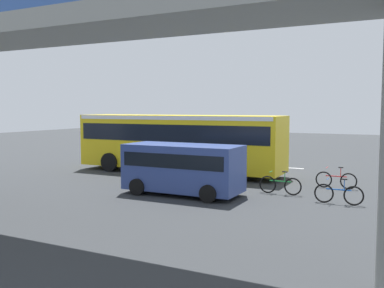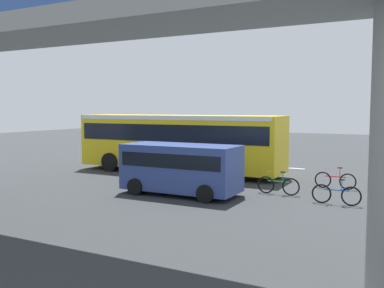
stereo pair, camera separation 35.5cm
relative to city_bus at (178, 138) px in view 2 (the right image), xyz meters
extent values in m
plane|color=#2D3033|center=(1.20, -1.35, -1.88)|extent=(80.00, 80.00, 0.00)
cube|color=yellow|center=(-0.01, 0.00, -0.17)|extent=(11.50, 2.55, 2.86)
cube|color=black|center=(-0.01, 0.00, 0.35)|extent=(11.04, 2.59, 0.90)
cube|color=white|center=(-0.01, 0.00, 1.15)|extent=(11.27, 2.58, 0.20)
cube|color=black|center=(5.76, 0.00, 0.18)|extent=(0.04, 2.24, 1.20)
cylinder|color=black|center=(3.67, 1.27, -1.36)|extent=(1.04, 0.30, 1.04)
cylinder|color=black|center=(3.67, -1.28, -1.36)|extent=(1.04, 0.30, 1.04)
cylinder|color=black|center=(-3.69, 1.27, -1.36)|extent=(1.04, 0.30, 1.04)
cylinder|color=black|center=(-3.69, -1.28, -1.36)|extent=(1.04, 0.30, 1.04)
cube|color=#33478C|center=(-2.99, 5.10, -0.77)|extent=(4.80, 1.95, 1.86)
cube|color=black|center=(-2.99, 5.10, -0.41)|extent=(4.42, 1.98, 0.56)
cylinder|color=black|center=(-1.41, 6.07, -1.54)|extent=(0.68, 0.22, 0.68)
cylinder|color=black|center=(-1.41, 4.12, -1.54)|extent=(0.68, 0.22, 0.68)
cylinder|color=black|center=(-4.58, 6.07, -1.54)|extent=(0.68, 0.22, 0.68)
cylinder|color=black|center=(-4.58, 4.12, -1.54)|extent=(0.68, 0.22, 0.68)
torus|color=black|center=(-8.44, 4.11, -1.52)|extent=(0.72, 0.06, 0.72)
torus|color=black|center=(-9.49, 4.11, -1.52)|extent=(0.72, 0.06, 0.72)
cube|color=blue|center=(-8.96, 4.11, -1.34)|extent=(0.89, 0.04, 0.04)
cylinder|color=blue|center=(-9.15, 4.11, -1.14)|extent=(0.03, 0.03, 0.40)
cube|color=black|center=(-9.15, 4.11, -0.94)|extent=(0.20, 0.08, 0.04)
cylinder|color=blue|center=(-8.56, 4.11, -0.97)|extent=(0.02, 0.44, 0.02)
torus|color=black|center=(-6.02, 3.27, -1.52)|extent=(0.72, 0.06, 0.72)
torus|color=black|center=(-7.07, 3.27, -1.52)|extent=(0.72, 0.06, 0.72)
cube|color=green|center=(-6.55, 3.27, -1.34)|extent=(0.89, 0.04, 0.04)
cylinder|color=green|center=(-6.73, 3.27, -1.14)|extent=(0.03, 0.03, 0.40)
cube|color=black|center=(-6.73, 3.27, -0.94)|extent=(0.20, 0.08, 0.04)
cylinder|color=green|center=(-6.15, 3.27, -0.97)|extent=(0.02, 0.44, 0.02)
torus|color=black|center=(-7.88, 0.90, -1.52)|extent=(0.72, 0.06, 0.72)
torus|color=black|center=(-8.93, 0.90, -1.52)|extent=(0.72, 0.06, 0.72)
cube|color=red|center=(-8.41, 0.90, -1.34)|extent=(0.89, 0.04, 0.04)
cylinder|color=red|center=(-8.59, 0.90, -1.14)|extent=(0.03, 0.03, 0.40)
cube|color=black|center=(-8.59, 0.90, -0.94)|extent=(0.20, 0.08, 0.04)
cylinder|color=red|center=(-8.01, 0.90, -0.97)|extent=(0.02, 0.44, 0.02)
cylinder|color=#2D2D38|center=(-0.94, -2.54, -1.46)|extent=(0.32, 0.32, 0.85)
cylinder|color=maroon|center=(-0.94, -2.54, -0.68)|extent=(0.38, 0.38, 0.70)
sphere|color=tan|center=(-0.94, -2.54, -0.20)|extent=(0.22, 0.22, 0.22)
cylinder|color=slate|center=(-1.32, -5.95, -0.48)|extent=(0.08, 0.08, 2.80)
cube|color=yellow|center=(-1.32, -5.95, 0.62)|extent=(0.04, 0.60, 0.60)
cube|color=silver|center=(-4.80, -4.67, -1.88)|extent=(2.00, 0.20, 0.01)
cube|color=silver|center=(-0.80, -4.67, -1.88)|extent=(2.00, 0.20, 0.01)
cube|color=silver|center=(3.20, -4.67, -1.88)|extent=(2.00, 0.20, 0.01)
cube|color=silver|center=(7.20, -4.67, -1.88)|extent=(2.00, 0.20, 0.01)
camera|label=1|loc=(-11.16, 20.46, 1.64)|focal=40.18mm
camera|label=2|loc=(-11.48, 20.30, 1.64)|focal=40.18mm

